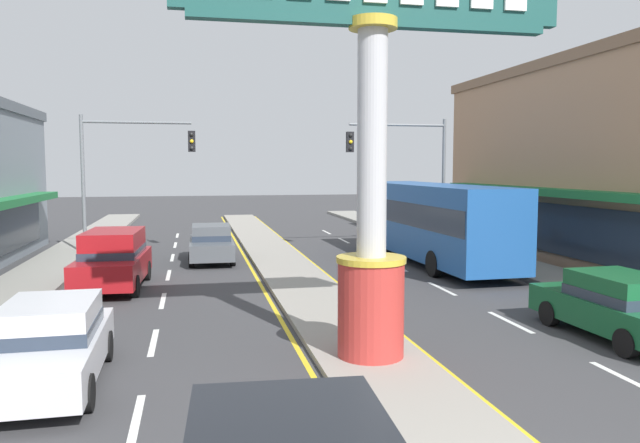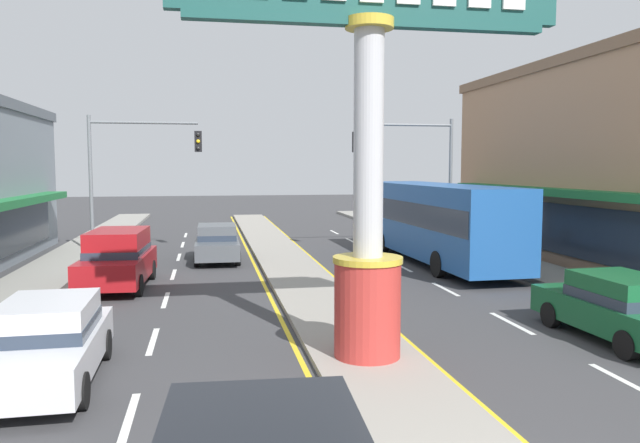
% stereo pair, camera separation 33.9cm
% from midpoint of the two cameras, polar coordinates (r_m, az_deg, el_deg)
% --- Properties ---
extents(median_strip, '(2.26, 52.00, 0.14)m').
position_cam_midpoint_polar(median_strip, '(23.43, -2.22, -4.45)').
color(median_strip, gray).
rests_on(median_strip, ground).
extents(sidewalk_left, '(2.40, 60.00, 0.18)m').
position_cam_midpoint_polar(sidewalk_left, '(21.95, -25.25, -5.55)').
color(sidewalk_left, gray).
rests_on(sidewalk_left, ground).
extents(sidewalk_right, '(2.40, 60.00, 0.18)m').
position_cam_midpoint_polar(sidewalk_right, '(24.50, 19.71, -4.28)').
color(sidewalk_right, gray).
rests_on(sidewalk_right, ground).
extents(lane_markings, '(9.00, 52.00, 0.01)m').
position_cam_midpoint_polar(lane_markings, '(22.12, -1.71, -5.20)').
color(lane_markings, silver).
rests_on(lane_markings, ground).
extents(district_sign, '(7.77, 1.41, 8.03)m').
position_cam_midpoint_polar(district_sign, '(12.15, 5.36, 5.79)').
color(district_sign, '#B7332D').
rests_on(district_sign, median_strip).
extents(traffic_light_left_side, '(4.86, 0.46, 6.20)m').
position_cam_midpoint_polar(traffic_light_left_side, '(28.00, -16.82, 5.48)').
color(traffic_light_left_side, slate).
rests_on(traffic_light_left_side, ground).
extents(traffic_light_right_side, '(4.86, 0.46, 6.20)m').
position_cam_midpoint_polar(traffic_light_right_side, '(28.72, 9.24, 5.62)').
color(traffic_light_right_side, slate).
rests_on(traffic_light_right_side, ground).
extents(sedan_near_right_lane, '(1.96, 4.36, 1.53)m').
position_cam_midpoint_polar(sedan_near_right_lane, '(15.71, 26.74, -7.12)').
color(sedan_near_right_lane, '#14562D').
rests_on(sedan_near_right_lane, ground).
extents(bus_far_right_lane, '(2.82, 11.26, 3.26)m').
position_cam_midpoint_polar(bus_far_right_lane, '(25.38, 11.26, 0.28)').
color(bus_far_right_lane, '#1E5199').
rests_on(bus_far_right_lane, ground).
extents(suv_near_left_lane, '(2.15, 4.69, 1.90)m').
position_cam_midpoint_polar(suv_near_left_lane, '(21.08, -17.93, -3.27)').
color(suv_near_left_lane, maroon).
rests_on(suv_near_left_lane, ground).
extents(sedan_far_left_oncoming, '(1.89, 4.33, 1.53)m').
position_cam_midpoint_polar(sedan_far_left_oncoming, '(12.34, -23.44, -10.27)').
color(sedan_far_left_oncoming, silver).
rests_on(sedan_far_left_oncoming, ground).
extents(sedan_kerb_right, '(1.87, 4.32, 1.53)m').
position_cam_midpoint_polar(sedan_kerb_right, '(26.04, -9.24, -1.95)').
color(sedan_kerb_right, '#4C5156').
rests_on(sedan_kerb_right, ground).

